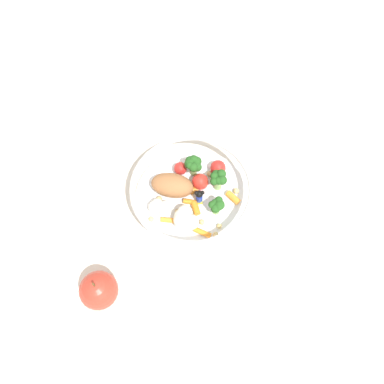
# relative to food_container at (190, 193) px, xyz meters

# --- Properties ---
(ground_plane) EXTENTS (2.40, 2.40, 0.00)m
(ground_plane) POSITION_rel_food_container_xyz_m (-0.01, 0.01, -0.03)
(ground_plane) COLOR silver
(food_container) EXTENTS (0.23, 0.23, 0.06)m
(food_container) POSITION_rel_food_container_xyz_m (0.00, 0.00, 0.00)
(food_container) COLOR white
(food_container) RESTS_ON ground_plane
(loose_apple) EXTENTS (0.07, 0.07, 0.08)m
(loose_apple) POSITION_rel_food_container_xyz_m (-0.17, -0.17, 0.00)
(loose_apple) COLOR #BC3828
(loose_apple) RESTS_ON ground_plane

